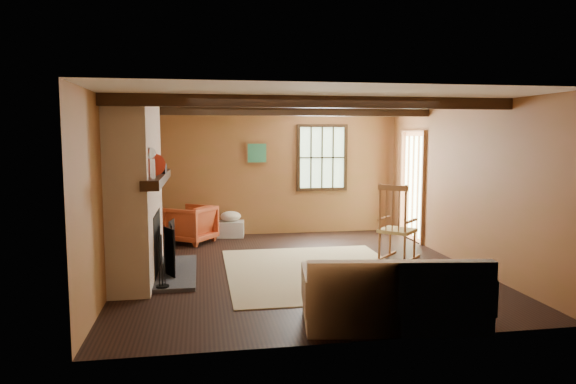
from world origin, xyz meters
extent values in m
plane|color=black|center=(0.00, 0.00, 0.00)|extent=(5.50, 5.50, 0.00)
cube|color=brown|center=(0.00, 2.75, 1.20)|extent=(5.00, 0.02, 2.40)
cube|color=brown|center=(0.00, -2.75, 1.20)|extent=(5.00, 0.02, 2.40)
cube|color=brown|center=(-2.50, 0.00, 1.20)|extent=(0.02, 5.50, 2.40)
cube|color=brown|center=(2.50, 0.00, 1.20)|extent=(0.02, 5.50, 2.40)
cube|color=white|center=(0.00, 0.00, 2.40)|extent=(5.00, 5.50, 0.02)
cube|color=black|center=(0.00, -1.20, 2.33)|extent=(5.00, 0.12, 0.14)
cube|color=black|center=(0.00, 1.20, 2.33)|extent=(5.00, 0.12, 0.14)
cube|color=black|center=(1.00, 2.72, 1.50)|extent=(1.02, 0.06, 1.32)
cube|color=#A7C99A|center=(1.00, 2.75, 1.50)|extent=(0.90, 0.01, 1.20)
cube|color=black|center=(1.00, 2.73, 1.50)|extent=(0.90, 0.03, 0.02)
cube|color=brown|center=(2.47, 1.70, 1.00)|extent=(0.06, 1.00, 2.06)
cube|color=#A7C99A|center=(2.50, 1.70, 1.00)|extent=(0.01, 0.80, 1.85)
cube|color=brown|center=(-0.30, 2.72, 1.60)|extent=(0.42, 0.03, 0.42)
cube|color=#277672|center=(-0.30, 2.71, 1.60)|extent=(0.36, 0.01, 0.36)
cube|color=#A55940|center=(-2.25, 0.00, 1.20)|extent=(0.50, 2.20, 2.40)
cube|color=black|center=(-2.18, 0.00, 0.45)|extent=(0.38, 1.00, 0.85)
cube|color=#3D3E43|center=(-1.75, 0.00, 0.03)|extent=(0.55, 1.80, 0.05)
cube|color=black|center=(-1.97, 0.00, 1.35)|extent=(0.22, 2.30, 0.12)
cube|color=black|center=(-1.82, -0.26, 0.37)|extent=(0.16, 0.30, 0.65)
cube|color=black|center=(-1.82, 0.07, 0.37)|extent=(0.07, 0.32, 0.65)
cube|color=black|center=(-1.82, 0.40, 0.37)|extent=(0.07, 0.32, 0.65)
cylinder|color=black|center=(-1.88, -0.80, 0.06)|extent=(0.16, 0.16, 0.02)
cylinder|color=black|center=(-1.91, -0.83, 0.38)|extent=(0.01, 0.01, 0.67)
cylinder|color=black|center=(-1.88, -0.80, 0.38)|extent=(0.01, 0.01, 0.67)
cylinder|color=black|center=(-1.85, -0.77, 0.38)|extent=(0.01, 0.01, 0.67)
cylinder|color=white|center=(-1.98, -0.84, 1.53)|extent=(0.11, 0.11, 0.25)
sphere|color=white|center=(-1.98, -0.84, 1.72)|extent=(0.13, 0.13, 0.13)
cylinder|color=red|center=(-1.98, -0.34, 1.56)|extent=(0.29, 0.12, 0.29)
cube|color=black|center=(-1.98, 0.09, 1.48)|extent=(0.26, 0.18, 0.13)
cylinder|color=black|center=(-1.98, 0.52, 1.46)|extent=(0.09, 0.09, 0.11)
cylinder|color=black|center=(-1.98, 0.63, 1.45)|extent=(0.08, 0.08, 0.09)
cube|color=tan|center=(0.20, -0.20, 0.00)|extent=(2.50, 3.00, 0.01)
cube|color=tan|center=(1.62, 0.26, 0.46)|extent=(0.68, 0.68, 0.05)
cube|color=brown|center=(1.48, 0.11, 1.15)|extent=(0.37, 0.36, 0.08)
cylinder|color=brown|center=(1.91, 0.27, 0.24)|extent=(0.04, 0.04, 0.45)
cylinder|color=brown|center=(1.62, 0.55, 0.24)|extent=(0.04, 0.04, 0.45)
cylinder|color=brown|center=(1.63, -0.03, 0.24)|extent=(0.04, 0.04, 0.45)
cylinder|color=brown|center=(1.33, 0.26, 0.24)|extent=(0.04, 0.04, 0.45)
cylinder|color=brown|center=(1.63, -0.03, 0.82)|extent=(0.04, 0.04, 0.77)
cylinder|color=brown|center=(1.33, 0.26, 0.82)|extent=(0.04, 0.04, 0.77)
cylinder|color=brown|center=(1.55, 0.04, 0.80)|extent=(0.02, 0.02, 0.64)
cylinder|color=brown|center=(1.48, 0.11, 0.80)|extent=(0.02, 0.02, 0.64)
cylinder|color=brown|center=(1.41, 0.19, 0.80)|extent=(0.02, 0.02, 0.64)
cube|color=brown|center=(1.78, 0.11, 0.64)|extent=(0.33, 0.34, 0.03)
cube|color=brown|center=(1.46, 0.42, 0.64)|extent=(0.33, 0.34, 0.03)
cube|color=brown|center=(1.77, 0.12, 0.02)|extent=(0.64, 0.66, 0.03)
cube|color=brown|center=(1.47, 0.40, 0.02)|extent=(0.64, 0.66, 0.03)
cube|color=white|center=(0.54, -2.35, 0.20)|extent=(1.90, 1.06, 0.40)
cube|color=white|center=(0.49, -2.69, 0.50)|extent=(1.80, 0.39, 0.50)
cube|color=white|center=(-0.31, -2.23, 0.38)|extent=(0.24, 0.82, 0.36)
cube|color=white|center=(1.39, -2.47, 0.38)|extent=(0.24, 0.82, 0.36)
ellipsoid|color=white|center=(1.00, -2.33, 0.50)|extent=(0.34, 0.16, 0.32)
cylinder|color=#4F3121|center=(-2.09, 2.60, 0.06)|extent=(0.40, 0.12, 0.12)
cylinder|color=#4F3121|center=(-1.96, 2.60, 0.06)|extent=(0.40, 0.12, 0.12)
cylinder|color=#4F3121|center=(-1.83, 2.60, 0.06)|extent=(0.40, 0.12, 0.12)
cylinder|color=#4F3121|center=(-2.09, 2.60, 0.18)|extent=(0.40, 0.12, 0.12)
cylinder|color=#4F3121|center=(-1.96, 2.60, 0.18)|extent=(0.40, 0.12, 0.12)
cylinder|color=#4F3121|center=(-1.83, 2.60, 0.18)|extent=(0.40, 0.12, 0.12)
cube|color=silver|center=(-0.83, 2.55, 0.15)|extent=(0.54, 0.44, 0.30)
ellipsoid|color=white|center=(-0.83, 2.55, 0.40)|extent=(0.46, 0.41, 0.20)
imported|color=#BF6026|center=(-1.58, 2.11, 0.34)|extent=(1.03, 1.03, 0.68)
camera|label=1|loc=(-1.38, -7.21, 1.93)|focal=32.00mm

